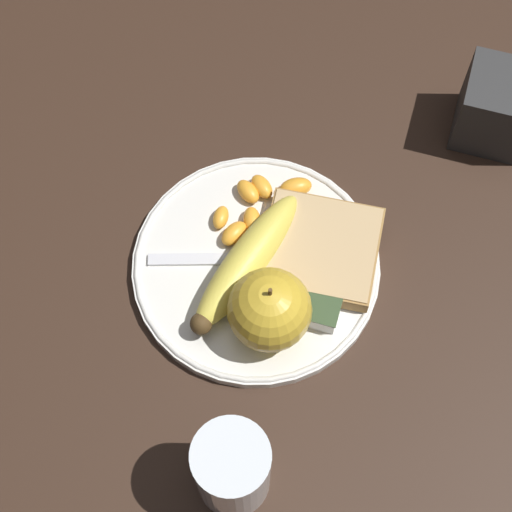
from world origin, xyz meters
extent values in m
plane|color=#332116|center=(0.00, 0.00, 0.00)|extent=(3.00, 3.00, 0.00)
cylinder|color=silver|center=(0.00, 0.00, 0.01)|extent=(0.25, 0.25, 0.01)
torus|color=silver|center=(0.00, 0.00, 0.01)|extent=(0.24, 0.24, 0.01)
cylinder|color=silver|center=(-0.04, 0.20, 0.05)|extent=(0.07, 0.07, 0.11)
cylinder|color=yellow|center=(-0.04, 0.20, 0.05)|extent=(0.06, 0.06, 0.09)
sphere|color=gold|center=(-0.03, 0.06, 0.05)|extent=(0.08, 0.08, 0.08)
cylinder|color=brown|center=(-0.03, 0.06, 0.09)|extent=(0.00, 0.00, 0.01)
ellipsoid|color=#E0CC4C|center=(0.01, 0.01, 0.03)|extent=(0.09, 0.17, 0.04)
sphere|color=#473319|center=(0.03, 0.08, 0.03)|extent=(0.02, 0.02, 0.02)
cube|color=olive|center=(-0.06, -0.03, 0.02)|extent=(0.12, 0.11, 0.02)
cube|color=tan|center=(-0.06, -0.03, 0.02)|extent=(0.11, 0.11, 0.02)
cube|color=silver|center=(0.05, 0.01, 0.01)|extent=(0.11, 0.04, 0.00)
cube|color=silver|center=(-0.03, -0.01, 0.01)|extent=(0.05, 0.04, 0.00)
cube|color=white|center=(-0.07, 0.03, 0.02)|extent=(0.04, 0.03, 0.02)
cube|color=#334728|center=(-0.07, 0.03, 0.03)|extent=(0.04, 0.03, 0.00)
ellipsoid|color=#F9A32D|center=(0.03, -0.02, 0.02)|extent=(0.03, 0.04, 0.02)
ellipsoid|color=#F9A32D|center=(-0.02, -0.09, 0.02)|extent=(0.04, 0.03, 0.02)
ellipsoid|color=#F9A32D|center=(0.02, -0.08, 0.02)|extent=(0.03, 0.03, 0.02)
ellipsoid|color=#F9A32D|center=(-0.01, -0.03, 0.02)|extent=(0.02, 0.03, 0.02)
ellipsoid|color=#F9A32D|center=(0.05, -0.04, 0.02)|extent=(0.02, 0.03, 0.01)
ellipsoid|color=#F9A32D|center=(0.03, -0.07, 0.02)|extent=(0.03, 0.03, 0.02)
ellipsoid|color=#F9A32D|center=(-0.02, -0.06, 0.02)|extent=(0.03, 0.02, 0.01)
ellipsoid|color=#F9A32D|center=(-0.02, -0.04, 0.02)|extent=(0.02, 0.03, 0.02)
ellipsoid|color=#F9A32D|center=(0.02, -0.04, 0.02)|extent=(0.03, 0.03, 0.02)
ellipsoid|color=#F9A32D|center=(0.01, -0.02, 0.02)|extent=(0.04, 0.04, 0.02)
cube|color=#2D2D2D|center=(-0.19, -0.23, 0.04)|extent=(0.07, 0.07, 0.08)
camera|label=1|loc=(-0.10, 0.33, 0.78)|focal=60.00mm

